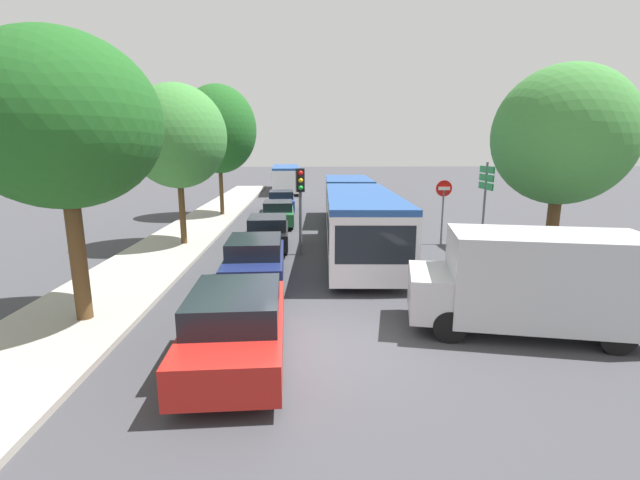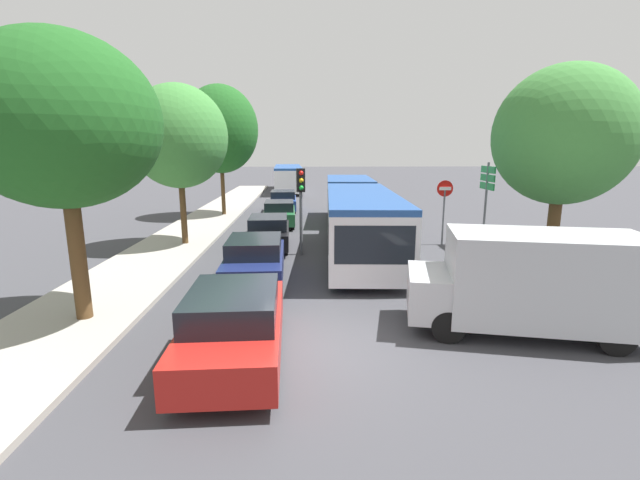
{
  "view_description": "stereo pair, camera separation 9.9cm",
  "coord_description": "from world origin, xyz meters",
  "px_view_note": "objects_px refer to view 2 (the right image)",
  "views": [
    {
      "loc": [
        -0.41,
        -8.37,
        4.09
      ],
      "look_at": [
        0.2,
        5.32,
        1.2
      ],
      "focal_mm": 24.0,
      "sensor_mm": 36.0,
      "label": 1
    },
    {
      "loc": [
        -0.31,
        -8.38,
        4.09
      ],
      "look_at": [
        0.2,
        5.32,
        1.2
      ],
      "focal_mm": 24.0,
      "sensor_mm": 36.0,
      "label": 2
    }
  ],
  "objects_px": {
    "traffic_light": "(301,192)",
    "queued_car_red": "(234,325)",
    "no_entry_sign": "(444,202)",
    "direction_sign_post": "(487,187)",
    "tree_left_far": "(220,129)",
    "queued_car_green": "(280,213)",
    "queued_car_navy": "(255,260)",
    "tree_left_near": "(62,122)",
    "queued_car_blue": "(283,201)",
    "city_bus_rear": "(288,177)",
    "tree_right_near": "(564,136)",
    "queued_car_black": "(269,232)",
    "white_van": "(532,280)",
    "articulated_bus": "(355,208)",
    "tree_left_mid": "(179,139)"
  },
  "relations": [
    {
      "from": "tree_left_near",
      "to": "white_van",
      "type": "bearing_deg",
      "value": -5.24
    },
    {
      "from": "queued_car_red",
      "to": "direction_sign_post",
      "type": "xyz_separation_m",
      "value": [
        8.99,
        9.7,
        1.82
      ]
    },
    {
      "from": "no_entry_sign",
      "to": "direction_sign_post",
      "type": "xyz_separation_m",
      "value": [
        1.55,
        -0.63,
        0.69
      ]
    },
    {
      "from": "queued_car_blue",
      "to": "tree_left_near",
      "type": "height_order",
      "value": "tree_left_near"
    },
    {
      "from": "white_van",
      "to": "queued_car_blue",
      "type": "bearing_deg",
      "value": -59.62
    },
    {
      "from": "queued_car_blue",
      "to": "tree_right_near",
      "type": "xyz_separation_m",
      "value": [
        9.43,
        -15.68,
        3.8
      ]
    },
    {
      "from": "queued_car_blue",
      "to": "direction_sign_post",
      "type": "distance_m",
      "value": 14.62
    },
    {
      "from": "queued_car_navy",
      "to": "queued_car_blue",
      "type": "distance_m",
      "value": 15.89
    },
    {
      "from": "direction_sign_post",
      "to": "queued_car_blue",
      "type": "bearing_deg",
      "value": -50.3
    },
    {
      "from": "direction_sign_post",
      "to": "tree_left_far",
      "type": "relative_size",
      "value": 0.45
    },
    {
      "from": "queued_car_red",
      "to": "city_bus_rear",
      "type": "bearing_deg",
      "value": -1.46
    },
    {
      "from": "queued_car_navy",
      "to": "direction_sign_post",
      "type": "relative_size",
      "value": 1.16
    },
    {
      "from": "city_bus_rear",
      "to": "queued_car_green",
      "type": "height_order",
      "value": "city_bus_rear"
    },
    {
      "from": "traffic_light",
      "to": "tree_right_near",
      "type": "distance_m",
      "value": 9.03
    },
    {
      "from": "articulated_bus",
      "to": "queued_car_green",
      "type": "xyz_separation_m",
      "value": [
        -3.72,
        3.58,
        -0.75
      ]
    },
    {
      "from": "queued_car_red",
      "to": "direction_sign_post",
      "type": "relative_size",
      "value": 1.2
    },
    {
      "from": "tree_right_near",
      "to": "no_entry_sign",
      "type": "bearing_deg",
      "value": 111.43
    },
    {
      "from": "queued_car_blue",
      "to": "white_van",
      "type": "bearing_deg",
      "value": -163.75
    },
    {
      "from": "traffic_light",
      "to": "tree_right_near",
      "type": "height_order",
      "value": "tree_right_near"
    },
    {
      "from": "queued_car_red",
      "to": "queued_car_green",
      "type": "height_order",
      "value": "queued_car_red"
    },
    {
      "from": "white_van",
      "to": "no_entry_sign",
      "type": "height_order",
      "value": "no_entry_sign"
    },
    {
      "from": "city_bus_rear",
      "to": "traffic_light",
      "type": "height_order",
      "value": "traffic_light"
    },
    {
      "from": "traffic_light",
      "to": "queued_car_red",
      "type": "bearing_deg",
      "value": -16.49
    },
    {
      "from": "queued_car_black",
      "to": "no_entry_sign",
      "type": "bearing_deg",
      "value": -88.68
    },
    {
      "from": "no_entry_sign",
      "to": "tree_left_far",
      "type": "bearing_deg",
      "value": -127.84
    },
    {
      "from": "queued_car_red",
      "to": "tree_right_near",
      "type": "bearing_deg",
      "value": -62.04
    },
    {
      "from": "tree_left_near",
      "to": "queued_car_blue",
      "type": "bearing_deg",
      "value": 78.43
    },
    {
      "from": "queued_car_black",
      "to": "tree_left_mid",
      "type": "bearing_deg",
      "value": 80.33
    },
    {
      "from": "no_entry_sign",
      "to": "queued_car_red",
      "type": "bearing_deg",
      "value": -35.77
    },
    {
      "from": "queued_car_black",
      "to": "tree_left_far",
      "type": "bearing_deg",
      "value": 19.54
    },
    {
      "from": "direction_sign_post",
      "to": "tree_left_far",
      "type": "height_order",
      "value": "tree_left_far"
    },
    {
      "from": "queued_car_red",
      "to": "traffic_light",
      "type": "relative_size",
      "value": 1.27
    },
    {
      "from": "articulated_bus",
      "to": "traffic_light",
      "type": "bearing_deg",
      "value": -35.64
    },
    {
      "from": "queued_car_green",
      "to": "no_entry_sign",
      "type": "height_order",
      "value": "no_entry_sign"
    },
    {
      "from": "queued_car_navy",
      "to": "direction_sign_post",
      "type": "bearing_deg",
      "value": -65.45
    },
    {
      "from": "articulated_bus",
      "to": "tree_right_near",
      "type": "distance_m",
      "value": 9.12
    },
    {
      "from": "queued_car_red",
      "to": "tree_right_near",
      "type": "xyz_separation_m",
      "value": [
        9.39,
        5.37,
        3.77
      ]
    },
    {
      "from": "queued_car_green",
      "to": "city_bus_rear",
      "type": "bearing_deg",
      "value": -1.13
    },
    {
      "from": "tree_right_near",
      "to": "articulated_bus",
      "type": "bearing_deg",
      "value": 131.1
    },
    {
      "from": "queued_car_black",
      "to": "queued_car_green",
      "type": "relative_size",
      "value": 1.01
    },
    {
      "from": "tree_left_mid",
      "to": "articulated_bus",
      "type": "bearing_deg",
      "value": 10.69
    },
    {
      "from": "traffic_light",
      "to": "no_entry_sign",
      "type": "distance_m",
      "value": 6.42
    },
    {
      "from": "queued_car_navy",
      "to": "tree_left_near",
      "type": "xyz_separation_m",
      "value": [
        -3.76,
        -3.12,
        3.97
      ]
    },
    {
      "from": "queued_car_green",
      "to": "tree_left_mid",
      "type": "height_order",
      "value": "tree_left_mid"
    },
    {
      "from": "queued_car_blue",
      "to": "traffic_light",
      "type": "xyz_separation_m",
      "value": [
        1.29,
        -12.33,
        1.79
      ]
    },
    {
      "from": "queued_car_black",
      "to": "tree_right_near",
      "type": "distance_m",
      "value": 11.22
    },
    {
      "from": "queued_car_red",
      "to": "no_entry_sign",
      "type": "relative_size",
      "value": 1.53
    },
    {
      "from": "articulated_bus",
      "to": "white_van",
      "type": "relative_size",
      "value": 3.2
    },
    {
      "from": "tree_right_near",
      "to": "queued_car_green",
      "type": "bearing_deg",
      "value": 132.98
    },
    {
      "from": "queued_car_green",
      "to": "no_entry_sign",
      "type": "relative_size",
      "value": 1.41
    }
  ]
}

